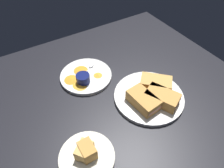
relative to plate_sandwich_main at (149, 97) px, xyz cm
name	(u,v)px	position (x,y,z in cm)	size (l,w,h in cm)	color
ground_plane	(125,96)	(7.19, 7.05, -2.30)	(110.00, 110.00, 3.00)	black
plate_sandwich_main	(149,97)	(0.00, 0.00, 0.00)	(29.35, 29.35, 1.60)	silver
sandwich_half_near	(143,100)	(-2.25, 5.10, 3.20)	(13.90, 8.88, 4.80)	#C68C42
sandwich_half_far	(162,97)	(-5.10, -2.25, 3.20)	(15.01, 12.52, 4.80)	#C68C42
sandwich_half_extra	(156,84)	(2.25, -5.10, 3.20)	(14.50, 14.63, 4.80)	tan
ramekin_dark_sauce	(159,84)	(1.69, -6.38, 2.84)	(7.61, 7.61, 3.79)	#0C144C
spoon_by_dark_ramekin	(150,94)	(0.16, -0.72, 1.16)	(4.03, 9.90, 0.80)	silver
plate_chips_companion	(86,76)	(25.24, 17.06, 0.00)	(23.89, 23.89, 1.60)	silver
ramekin_light_gravy	(83,78)	(21.65, 20.04, 2.94)	(6.09, 6.09, 3.98)	#0C144C
spoon_by_gravy_ramekin	(90,67)	(28.46, 13.20, 1.16)	(7.47, 8.52, 0.80)	silver
plantain_chip_scatter	(80,79)	(24.10, 20.68, 1.10)	(16.98, 18.59, 0.60)	orange
bread_basket_rear	(87,157)	(-10.59, 34.26, 1.50)	(18.32, 18.32, 8.10)	silver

